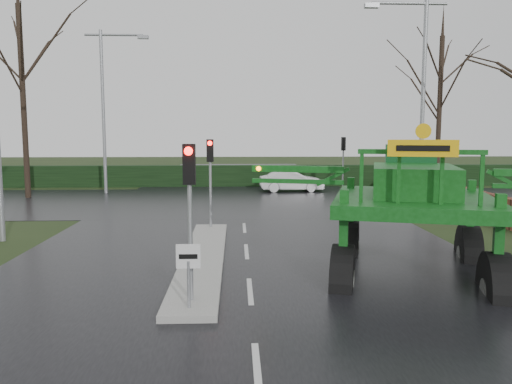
{
  "coord_description": "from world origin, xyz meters",
  "views": [
    {
      "loc": [
        -0.32,
        -11.48,
        3.74
      ],
      "look_at": [
        0.28,
        3.33,
        2.0
      ],
      "focal_mm": 35.0,
      "sensor_mm": 36.0,
      "label": 1
    }
  ],
  "objects_px": {
    "keep_left_sign": "(188,266)",
    "traffic_signal_far": "(343,152)",
    "traffic_signal_near": "(190,188)",
    "street_light_left_near": "(2,66)",
    "crop_sprayer": "(345,190)",
    "traffic_signal_mid": "(210,164)",
    "street_light_right": "(417,85)",
    "white_sedan": "(291,192)",
    "street_light_left_far": "(108,97)"
  },
  "relations": [
    {
      "from": "traffic_signal_far",
      "to": "street_light_left_far",
      "type": "distance_m",
      "value": 15.08
    },
    {
      "from": "street_light_right",
      "to": "crop_sprayer",
      "type": "xyz_separation_m",
      "value": [
        -5.79,
        -11.19,
        -3.64
      ]
    },
    {
      "from": "crop_sprayer",
      "to": "traffic_signal_near",
      "type": "bearing_deg",
      "value": -138.3
    },
    {
      "from": "street_light_left_near",
      "to": "street_light_right",
      "type": "xyz_separation_m",
      "value": [
        16.39,
        6.0,
        0.0
      ]
    },
    {
      "from": "keep_left_sign",
      "to": "traffic_signal_far",
      "type": "relative_size",
      "value": 0.38
    },
    {
      "from": "traffic_signal_mid",
      "to": "street_light_right",
      "type": "xyz_separation_m",
      "value": [
        9.49,
        4.51,
        3.4
      ]
    },
    {
      "from": "traffic_signal_far",
      "to": "white_sedan",
      "type": "height_order",
      "value": "traffic_signal_far"
    },
    {
      "from": "crop_sprayer",
      "to": "street_light_left_near",
      "type": "bearing_deg",
      "value": 169.52
    },
    {
      "from": "keep_left_sign",
      "to": "street_light_left_near",
      "type": "xyz_separation_m",
      "value": [
        -6.89,
        7.5,
        4.93
      ]
    },
    {
      "from": "keep_left_sign",
      "to": "traffic_signal_near",
      "type": "relative_size",
      "value": 0.38
    },
    {
      "from": "street_light_left_far",
      "to": "crop_sprayer",
      "type": "height_order",
      "value": "street_light_left_far"
    },
    {
      "from": "traffic_signal_far",
      "to": "street_light_right",
      "type": "relative_size",
      "value": 0.35
    },
    {
      "from": "traffic_signal_near",
      "to": "crop_sprayer",
      "type": "height_order",
      "value": "crop_sprayer"
    },
    {
      "from": "street_light_right",
      "to": "street_light_left_near",
      "type": "bearing_deg",
      "value": -159.89
    },
    {
      "from": "keep_left_sign",
      "to": "white_sedan",
      "type": "relative_size",
      "value": 0.33
    },
    {
      "from": "street_light_right",
      "to": "street_light_left_far",
      "type": "xyz_separation_m",
      "value": [
        -16.39,
        8.0,
        0.0
      ]
    },
    {
      "from": "traffic_signal_near",
      "to": "street_light_right",
      "type": "bearing_deg",
      "value": 53.87
    },
    {
      "from": "traffic_signal_mid",
      "to": "street_light_left_near",
      "type": "relative_size",
      "value": 0.35
    },
    {
      "from": "traffic_signal_mid",
      "to": "traffic_signal_far",
      "type": "xyz_separation_m",
      "value": [
        7.8,
        12.52,
        0.0
      ]
    },
    {
      "from": "traffic_signal_near",
      "to": "street_light_left_far",
      "type": "height_order",
      "value": "street_light_left_far"
    },
    {
      "from": "street_light_left_near",
      "to": "crop_sprayer",
      "type": "height_order",
      "value": "street_light_left_near"
    },
    {
      "from": "street_light_right",
      "to": "street_light_left_far",
      "type": "distance_m",
      "value": 18.24
    },
    {
      "from": "traffic_signal_mid",
      "to": "crop_sprayer",
      "type": "height_order",
      "value": "crop_sprayer"
    },
    {
      "from": "traffic_signal_near",
      "to": "traffic_signal_mid",
      "type": "relative_size",
      "value": 1.0
    },
    {
      "from": "street_light_left_near",
      "to": "crop_sprayer",
      "type": "relative_size",
      "value": 1.16
    },
    {
      "from": "traffic_signal_far",
      "to": "street_light_left_near",
      "type": "distance_m",
      "value": 20.58
    },
    {
      "from": "street_light_left_near",
      "to": "white_sedan",
      "type": "height_order",
      "value": "street_light_left_near"
    },
    {
      "from": "street_light_left_near",
      "to": "crop_sprayer",
      "type": "xyz_separation_m",
      "value": [
        10.6,
        -5.19,
        -3.64
      ]
    },
    {
      "from": "traffic_signal_far",
      "to": "street_light_left_far",
      "type": "relative_size",
      "value": 0.35
    },
    {
      "from": "crop_sprayer",
      "to": "white_sedan",
      "type": "height_order",
      "value": "crop_sprayer"
    },
    {
      "from": "traffic_signal_mid",
      "to": "traffic_signal_far",
      "type": "relative_size",
      "value": 1.0
    },
    {
      "from": "traffic_signal_mid",
      "to": "street_light_left_far",
      "type": "bearing_deg",
      "value": 118.86
    },
    {
      "from": "street_light_left_near",
      "to": "white_sedan",
      "type": "xyz_separation_m",
      "value": [
        11.47,
        14.53,
        -5.99
      ]
    },
    {
      "from": "traffic_signal_near",
      "to": "street_light_right",
      "type": "height_order",
      "value": "street_light_right"
    },
    {
      "from": "crop_sprayer",
      "to": "traffic_signal_far",
      "type": "bearing_deg",
      "value": 93.59
    },
    {
      "from": "keep_left_sign",
      "to": "street_light_left_far",
      "type": "bearing_deg",
      "value": 107.78
    },
    {
      "from": "street_light_left_far",
      "to": "white_sedan",
      "type": "height_order",
      "value": "street_light_left_far"
    },
    {
      "from": "traffic_signal_near",
      "to": "street_light_left_far",
      "type": "relative_size",
      "value": 0.35
    },
    {
      "from": "white_sedan",
      "to": "street_light_left_near",
      "type": "bearing_deg",
      "value": 139.17
    },
    {
      "from": "street_light_left_near",
      "to": "keep_left_sign",
      "type": "bearing_deg",
      "value": -47.41
    },
    {
      "from": "traffic_signal_near",
      "to": "crop_sprayer",
      "type": "bearing_deg",
      "value": 26.08
    },
    {
      "from": "traffic_signal_near",
      "to": "street_light_left_far",
      "type": "xyz_separation_m",
      "value": [
        -6.89,
        21.01,
        3.4
      ]
    },
    {
      "from": "traffic_signal_mid",
      "to": "street_light_left_far",
      "type": "xyz_separation_m",
      "value": [
        -6.89,
        12.51,
        3.4
      ]
    },
    {
      "from": "traffic_signal_far",
      "to": "street_light_right",
      "type": "distance_m",
      "value": 8.86
    },
    {
      "from": "street_light_right",
      "to": "street_light_left_far",
      "type": "bearing_deg",
      "value": 153.98
    },
    {
      "from": "traffic_signal_mid",
      "to": "crop_sprayer",
      "type": "bearing_deg",
      "value": -61.0
    },
    {
      "from": "street_light_right",
      "to": "white_sedan",
      "type": "distance_m",
      "value": 11.53
    },
    {
      "from": "street_light_left_far",
      "to": "street_light_right",
      "type": "bearing_deg",
      "value": -26.02
    },
    {
      "from": "traffic_signal_mid",
      "to": "crop_sprayer",
      "type": "relative_size",
      "value": 0.41
    },
    {
      "from": "traffic_signal_far",
      "to": "street_light_right",
      "type": "bearing_deg",
      "value": 101.95
    }
  ]
}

